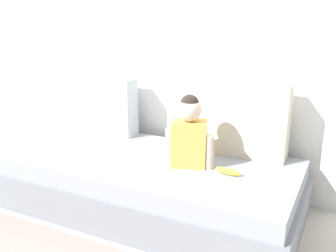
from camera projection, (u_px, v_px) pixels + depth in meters
name	position (u px, v px, depth m)	size (l,w,h in m)	color
ground_plane	(150.00, 209.00, 2.78)	(12.00, 12.00, 0.00)	#B2ADA3
back_wall	(186.00, 22.00, 2.89)	(5.21, 0.10, 2.49)	white
couch	(150.00, 185.00, 2.72)	(2.01, 0.90, 0.38)	gray
throw_pillow_left	(108.00, 105.00, 3.12)	(0.45, 0.16, 0.45)	#B2BCC6
throw_pillow_right	(246.00, 119.00, 2.65)	(0.55, 0.16, 0.51)	beige
toddler	(189.00, 132.00, 2.50)	(0.33, 0.21, 0.47)	gold
banana	(228.00, 171.00, 2.42)	(0.17, 0.04, 0.04)	yellow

